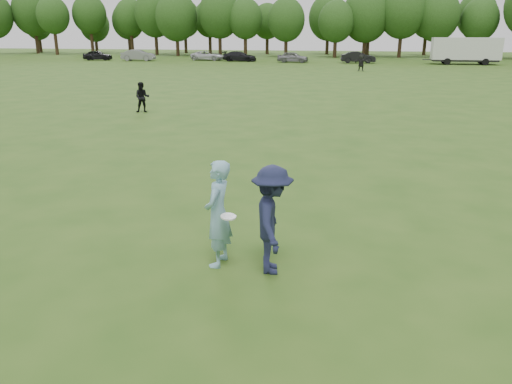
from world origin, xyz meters
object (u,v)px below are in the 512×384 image
player_far_d (361,62)px  car_a (98,55)px  car_f (358,57)px  cargo_trailer (466,50)px  car_c (208,56)px  car_b (138,55)px  car_e (293,57)px  car_d (240,56)px  player_far_a (142,97)px  thrower (218,214)px  defender (272,220)px

player_far_d → car_a: bearing=164.5°
car_f → cargo_trailer: bearing=-96.3°
player_far_d → car_c: player_far_d is taller
car_f → cargo_trailer: cargo_trailer is taller
car_b → car_f: size_ratio=1.04×
car_a → car_e: size_ratio=0.98×
car_d → player_far_a: bearing=-169.6°
thrower → car_f: thrower is taller
defender → car_b: bearing=14.8°
defender → car_e: size_ratio=0.47×
car_b → car_c: size_ratio=0.98×
defender → player_far_a: defender is taller
defender → car_d: bearing=2.4°
car_b → player_far_a: bearing=-161.8°
player_far_d → car_a: (-36.59, 12.78, -0.21)m
thrower → car_d: (-13.83, 60.63, -0.30)m
car_c → car_d: (4.91, -1.25, 0.02)m
car_b → car_d: car_b is taller
player_far_a → car_c: (-10.19, 45.67, -0.12)m
defender → car_b: size_ratio=0.42×
car_e → car_f: size_ratio=0.92×
player_far_a → car_a: player_far_a is taller
player_far_a → car_d: size_ratio=0.34×
thrower → defender: size_ratio=1.01×
car_a → car_e: bearing=-96.6°
player_far_a → car_e: size_ratio=0.38×
thrower → car_b: bearing=-151.5°
car_c → car_e: 12.62m
car_b → cargo_trailer: (42.92, 0.76, 1.02)m
defender → car_c: 65.02m
car_f → cargo_trailer: size_ratio=0.49×
player_far_a → cargo_trailer: (23.58, 43.55, 1.00)m
player_far_a → player_far_d: 32.17m
player_far_a → thrower: bearing=-79.0°
defender → player_far_d: 46.55m
car_e → car_f: (8.42, 0.46, 0.03)m
defender → car_f: size_ratio=0.43×
player_far_d → car_a: player_far_d is taller
car_d → car_e: (7.47, -1.17, 0.03)m
car_b → car_c: 9.59m
thrower → car_a: bearing=-146.9°
defender → cargo_trailer: size_ratio=0.21×
car_b → car_e: 21.54m
car_c → car_e: bearing=-97.2°
thrower → cargo_trailer: 61.63m
car_b → car_e: bearing=-94.9°
defender → car_e: 59.99m
car_e → defender: bearing=-170.0°
defender → car_e: bearing=-4.3°
player_far_d → car_b: bearing=161.2°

